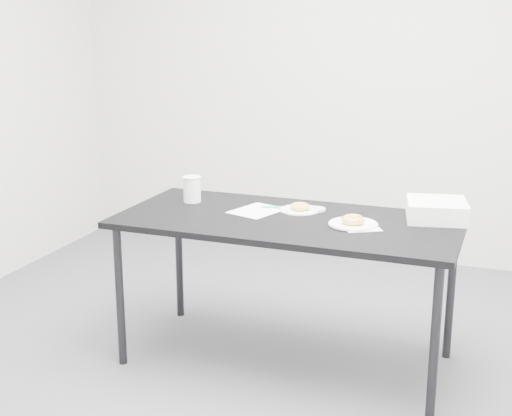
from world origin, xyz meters
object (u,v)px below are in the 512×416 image
(table, at_px, (288,230))
(donut_far, at_px, (300,207))
(scorecard, at_px, (257,211))
(pen, at_px, (273,207))
(plate_near, at_px, (353,224))
(donut_near, at_px, (353,220))
(bakery_box, at_px, (437,210))
(coffee_cup, at_px, (192,189))
(plate_far, at_px, (300,210))

(table, xyz_separation_m, donut_far, (0.01, 0.16, 0.08))
(scorecard, bearing_deg, donut_far, 39.63)
(pen, height_order, plate_near, pen)
(donut_near, distance_m, bakery_box, 0.43)
(scorecard, bearing_deg, plate_near, 8.65)
(coffee_cup, bearing_deg, plate_far, 1.68)
(plate_near, bearing_deg, donut_far, 151.19)
(scorecard, bearing_deg, bakery_box, 28.43)
(table, bearing_deg, pen, 129.26)
(pen, height_order, bakery_box, bakery_box)
(pen, height_order, coffee_cup, coffee_cup)
(scorecard, distance_m, bakery_box, 0.88)
(table, xyz_separation_m, pen, (-0.13, 0.16, 0.06))
(donut_near, bearing_deg, plate_far, 151.19)
(plate_near, distance_m, donut_far, 0.36)
(plate_far, relative_size, donut_far, 2.13)
(scorecard, height_order, donut_far, donut_far)
(scorecard, relative_size, donut_near, 2.36)
(plate_far, bearing_deg, coffee_cup, -178.32)
(pen, distance_m, bakery_box, 0.81)
(scorecard, distance_m, donut_near, 0.52)
(donut_near, bearing_deg, table, 177.96)
(plate_far, bearing_deg, pen, 178.84)
(table, relative_size, pen, 13.93)
(bakery_box, bearing_deg, plate_far, 175.37)
(donut_near, bearing_deg, plate_near, 90.00)
(plate_far, relative_size, bakery_box, 0.73)
(donut_near, bearing_deg, pen, 158.99)
(plate_near, relative_size, donut_far, 2.44)
(plate_near, xyz_separation_m, donut_near, (0.00, -0.00, 0.02))
(table, distance_m, pen, 0.22)
(plate_near, distance_m, plate_far, 0.36)
(table, height_order, plate_far, plate_far)
(pen, bearing_deg, plate_near, -44.88)
(scorecard, distance_m, plate_near, 0.52)
(donut_near, relative_size, coffee_cup, 0.79)
(bakery_box, bearing_deg, donut_far, 175.37)
(plate_far, distance_m, bakery_box, 0.67)
(plate_near, bearing_deg, table, 177.96)
(table, bearing_deg, coffee_cup, 167.07)
(pen, distance_m, donut_far, 0.14)
(donut_far, distance_m, coffee_cup, 0.59)
(scorecard, xyz_separation_m, donut_far, (0.20, 0.08, 0.02))
(plate_far, relative_size, coffee_cup, 1.48)
(pen, height_order, donut_near, donut_near)
(pen, relative_size, plate_far, 0.59)
(scorecard, relative_size, donut_far, 2.70)
(table, bearing_deg, bakery_box, 19.35)
(plate_near, height_order, bakery_box, bakery_box)
(table, relative_size, plate_near, 7.15)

